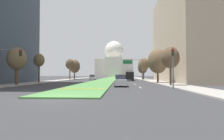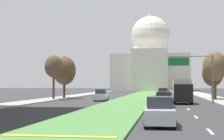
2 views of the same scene
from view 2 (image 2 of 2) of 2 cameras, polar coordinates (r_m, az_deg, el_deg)
ground_plane at (r=72.20m, az=4.39°, el=-4.27°), size 281.29×281.29×0.00m
grass_median at (r=65.83m, az=4.01°, el=-4.41°), size 6.12×115.07×0.14m
median_curb_nose at (r=17.02m, az=-8.57°, el=-10.41°), size 5.51×0.50×0.04m
lane_dashes_right at (r=44.65m, az=11.47°, el=-5.50°), size 0.16×53.65×0.01m
sidewalk_left at (r=62.07m, az=-9.12°, el=-4.52°), size 4.00×115.07×0.15m
sidewalk_right at (r=59.91m, az=16.70°, el=-4.54°), size 4.00×115.07×0.15m
capitol_building at (r=135.55m, az=6.17°, el=1.33°), size 28.24×24.91×29.12m
overhead_guide_sign at (r=49.14m, az=13.11°, el=0.26°), size 6.04×0.20×6.50m
street_tree_left_far at (r=59.22m, az=-9.28°, el=0.52°), size 2.95×2.95×7.29m
street_tree_right_far at (r=58.57m, az=16.09°, el=0.55°), size 3.79×3.79×7.74m
street_tree_left_distant at (r=64.34m, az=-7.61°, el=-0.10°), size 4.10×4.10×7.54m
street_tree_right_distant at (r=62.98m, az=15.75°, el=-0.54°), size 3.55×3.55×6.59m
sedan_lead_stopped at (r=22.58m, az=7.62°, el=-6.66°), size 1.89×4.70×1.79m
sedan_midblock at (r=41.01m, az=8.22°, el=-4.71°), size 1.93×4.43×1.70m
sedan_distant at (r=54.25m, az=-1.72°, el=-4.08°), size 2.05×4.48×1.78m
sedan_far_horizon at (r=69.67m, az=8.14°, el=-3.64°), size 2.12×4.30×1.80m
sedan_very_far at (r=87.43m, az=9.99°, el=-3.34°), size 2.20×4.51×1.79m
box_truck_delivery at (r=47.71m, az=11.12°, el=-3.28°), size 2.40×6.40×3.20m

